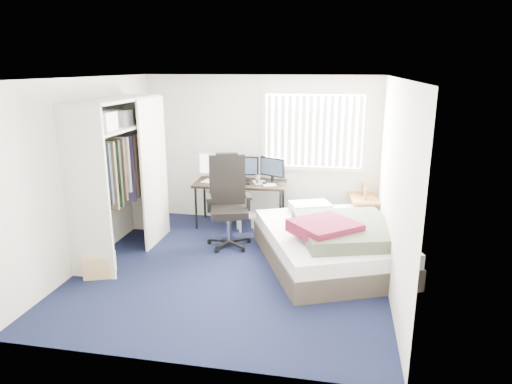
{
  "coord_description": "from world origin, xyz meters",
  "views": [
    {
      "loc": [
        1.36,
        -5.52,
        2.64
      ],
      "look_at": [
        0.24,
        0.4,
        0.97
      ],
      "focal_mm": 32.0,
      "sensor_mm": 36.0,
      "label": 1
    }
  ],
  "objects_px": {
    "office_chair": "(228,210)",
    "bed": "(330,242)",
    "nightstand": "(363,200)",
    "desk": "(241,180)"
  },
  "relations": [
    {
      "from": "office_chair",
      "to": "bed",
      "type": "height_order",
      "value": "office_chair"
    },
    {
      "from": "desk",
      "to": "bed",
      "type": "bearing_deg",
      "value": -40.49
    },
    {
      "from": "office_chair",
      "to": "nightstand",
      "type": "distance_m",
      "value": 2.25
    },
    {
      "from": "office_chair",
      "to": "bed",
      "type": "bearing_deg",
      "value": -15.44
    },
    {
      "from": "nightstand",
      "to": "bed",
      "type": "bearing_deg",
      "value": -108.47
    },
    {
      "from": "desk",
      "to": "nightstand",
      "type": "height_order",
      "value": "desk"
    },
    {
      "from": "desk",
      "to": "office_chair",
      "type": "xyz_separation_m",
      "value": [
        0.0,
        -0.9,
        -0.25
      ]
    },
    {
      "from": "nightstand",
      "to": "bed",
      "type": "height_order",
      "value": "nightstand"
    },
    {
      "from": "office_chair",
      "to": "bed",
      "type": "xyz_separation_m",
      "value": [
        1.55,
        -0.43,
        -0.23
      ]
    },
    {
      "from": "desk",
      "to": "office_chair",
      "type": "distance_m",
      "value": 0.93
    }
  ]
}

